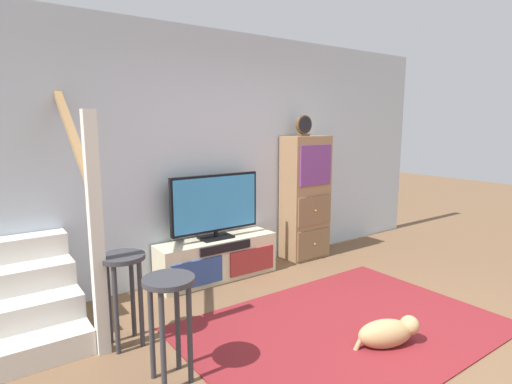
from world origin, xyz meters
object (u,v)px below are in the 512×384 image
at_px(side_cabinet, 305,198).
at_px(dog, 388,332).
at_px(media_console, 217,259).
at_px(bar_stool_near, 169,305).
at_px(television, 215,205).
at_px(desk_clock, 304,126).
at_px(bar_stool_far, 123,279).

distance_m(side_cabinet, dog, 2.30).
height_order(media_console, bar_stool_near, bar_stool_near).
distance_m(side_cabinet, bar_stool_near, 2.85).
distance_m(television, dog, 2.16).
relative_size(television, desk_clock, 4.19).
relative_size(desk_clock, dog, 0.48).
bearing_deg(bar_stool_near, media_console, 50.20).
distance_m(side_cabinet, bar_stool_far, 2.70).
relative_size(bar_stool_far, dog, 1.41).
height_order(desk_clock, bar_stool_near, desk_clock).
xyz_separation_m(media_console, bar_stool_near, (-1.17, -1.40, 0.31)).
bearing_deg(bar_stool_near, bar_stool_far, 99.23).
height_order(television, bar_stool_near, television).
height_order(television, bar_stool_far, television).
xyz_separation_m(bar_stool_near, dog, (1.53, -0.58, -0.42)).
bearing_deg(desk_clock, side_cabinet, 13.54).
distance_m(side_cabinet, desk_clock, 0.90).
height_order(media_console, side_cabinet, side_cabinet).
xyz_separation_m(media_console, dog, (0.36, -1.98, -0.11)).
xyz_separation_m(desk_clock, dog, (-0.88, -1.98, -1.56)).
bearing_deg(bar_stool_near, desk_clock, 30.19).
bearing_deg(television, side_cabinet, -0.60).
height_order(bar_stool_far, dog, bar_stool_far).
relative_size(desk_clock, bar_stool_near, 0.35).
bearing_deg(bar_stool_far, bar_stool_near, -80.77).
distance_m(television, side_cabinet, 1.30).
relative_size(media_console, bar_stool_far, 1.87).
relative_size(television, bar_stool_far, 1.44).
bearing_deg(dog, media_console, 100.29).
xyz_separation_m(television, side_cabinet, (1.30, -0.01, -0.06)).
distance_m(media_console, bar_stool_far, 1.52).
bearing_deg(dog, television, 100.17).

